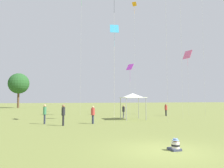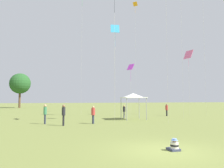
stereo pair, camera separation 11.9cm
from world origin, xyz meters
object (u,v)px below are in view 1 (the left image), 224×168
person_standing_0 (93,113)px  person_standing_4 (63,113)px  person_standing_1 (166,109)px  distant_tree_1 (19,84)px  person_standing_2 (124,110)px  kite_4 (188,55)px  kite_7 (130,68)px  seated_toddler (175,146)px  canopy_tent (133,96)px  person_standing_3 (45,112)px  kite_5 (114,31)px  kite_0 (134,13)px

person_standing_0 → person_standing_4: 2.84m
person_standing_1 → distant_tree_1: distant_tree_1 is taller
person_standing_0 → person_standing_4: person_standing_4 is taller
person_standing_2 → kite_4: 12.92m
kite_7 → seated_toddler: bearing=2.1°
person_standing_4 → seated_toddler: bearing=-122.2°
person_standing_0 → canopy_tent: canopy_tent is taller
person_standing_3 → distant_tree_1: bearing=57.3°
kite_4 → kite_7: bearing=-71.5°
person_standing_0 → person_standing_2: (5.07, 5.07, -0.04)m
person_standing_4 → kite_7: bearing=-8.5°
person_standing_0 → kite_7: 12.76m
person_standing_1 → person_standing_4: 16.14m
person_standing_3 → kite_4: kite_4 is taller
kite_5 → kite_0: bearing=99.1°
kite_7 → distant_tree_1: (-17.41, 36.25, -0.06)m
person_standing_1 → person_standing_3: bearing=93.3°
person_standing_2 → person_standing_4: size_ratio=0.87×
canopy_tent → kite_4: 12.28m
seated_toddler → person_standing_3: 13.66m
person_standing_1 → kite_4: bearing=-107.4°
kite_5 → seated_toddler: bearing=-45.8°
person_standing_3 → kite_7: kite_7 is taller
person_standing_2 → canopy_tent: 2.93m
person_standing_1 → kite_4: size_ratio=0.18×
kite_4 → distant_tree_1: distant_tree_1 is taller
seated_toddler → person_standing_1: size_ratio=0.33×
person_standing_0 → kite_0: (10.05, 12.50, 15.59)m
person_standing_3 → canopy_tent: 9.70m
seated_toddler → person_standing_3: person_standing_3 is taller
kite_0 → kite_5: (-5.30, -5.00, -5.07)m
person_standing_1 → kite_4: 8.42m
kite_7 → distant_tree_1: size_ratio=0.77×
person_standing_1 → distant_tree_1: 44.61m
kite_0 → person_standing_3: bearing=128.1°
seated_toddler → canopy_tent: (4.37, 14.19, 2.43)m
kite_4 → kite_5: size_ratio=0.75×
person_standing_3 → canopy_tent: bearing=-30.9°
person_standing_3 → kite_7: bearing=-7.7°
kite_5 → kite_7: kite_5 is taller
kite_0 → person_standing_0: bearing=140.8°
person_standing_4 → kite_0: kite_0 is taller
person_standing_4 → distant_tree_1: bearing=48.3°
person_standing_2 → kite_0: kite_0 is taller
person_standing_1 → canopy_tent: 7.67m
kite_5 → person_standing_4: bearing=-76.7°
kite_7 → distant_tree_1: bearing=-134.0°
seated_toddler → kite_5: kite_5 is taller
person_standing_1 → kite_0: 16.87m
canopy_tent → kite_0: bearing=63.8°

